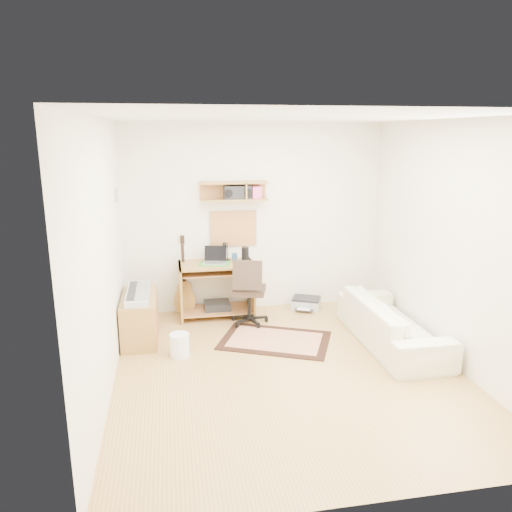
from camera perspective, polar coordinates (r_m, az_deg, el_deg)
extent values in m
cube|color=tan|center=(5.39, 3.64, -13.09)|extent=(3.60, 4.00, 0.01)
cube|color=white|center=(4.80, 4.14, 15.86)|extent=(3.60, 4.00, 0.01)
cube|color=white|center=(6.85, -0.18, 4.41)|extent=(3.60, 0.01, 2.60)
cube|color=white|center=(4.83, -17.38, -0.39)|extent=(0.01, 4.00, 2.60)
cube|color=white|center=(5.64, 21.97, 1.25)|extent=(0.01, 4.00, 2.60)
cube|color=#A27739|center=(6.63, -2.56, 7.55)|extent=(0.90, 0.25, 0.26)
cube|color=tan|center=(6.81, -2.63, 3.22)|extent=(0.64, 0.03, 0.49)
cube|color=#4C8CBF|center=(6.22, -15.89, 6.79)|extent=(0.02, 0.20, 0.15)
cylinder|color=black|center=(6.60, -1.26, 0.12)|extent=(0.10, 0.10, 0.22)
cylinder|color=#2D5089|center=(6.74, -2.49, -0.10)|extent=(0.07, 0.07, 0.10)
cube|color=black|center=(6.63, -2.16, 7.38)|extent=(0.36, 0.17, 0.19)
cube|color=beige|center=(6.05, 2.23, -9.75)|extent=(1.52, 1.30, 0.02)
cube|color=#A27739|center=(6.17, -13.39, -7.00)|extent=(0.40, 0.90, 0.55)
cube|color=#B2B5BA|center=(6.06, -13.55, -4.25)|extent=(0.26, 0.85, 0.07)
cylinder|color=white|center=(5.69, -8.87, -10.18)|extent=(0.28, 0.28, 0.26)
cube|color=#A5A8AA|center=(7.12, 5.87, -5.40)|extent=(0.49, 0.45, 0.15)
imported|color=beige|center=(6.07, 15.54, -6.66)|extent=(0.53, 1.83, 0.72)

